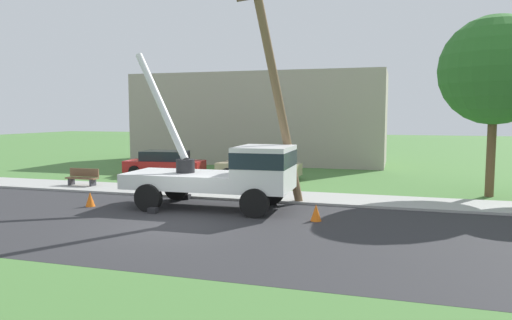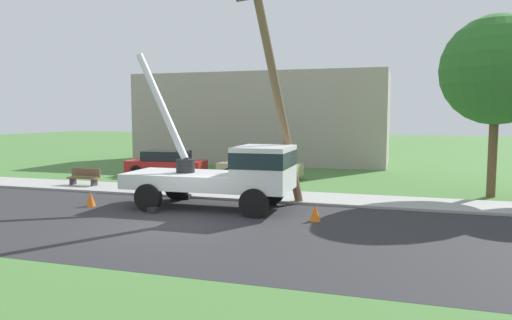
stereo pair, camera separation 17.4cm
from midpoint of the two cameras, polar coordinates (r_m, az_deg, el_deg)
ground_plane at (r=26.53m, az=1.49°, el=-2.06°), size 120.00×120.00×0.00m
road_asphalt at (r=15.45m, az=-10.35°, el=-7.60°), size 80.00×8.86×0.01m
sidewalk_strip at (r=20.58m, az=-3.11°, el=-4.11°), size 80.00×2.56×0.10m
utility_truck at (r=17.42m, az=-3.38°, el=-1.35°), size 6.82×3.21×5.98m
leaning_utility_pole at (r=17.67m, az=2.13°, el=8.76°), size 1.99×2.76×8.75m
traffic_cone_ahead at (r=15.70m, az=6.91°, el=-6.31°), size 0.36×0.36×0.56m
traffic_cone_behind at (r=19.10m, az=-19.58°, el=-4.47°), size 0.36×0.36×0.56m
parked_sedan_red at (r=27.55m, az=-11.09°, el=-0.39°), size 4.56×2.30×1.42m
parked_sedan_tan at (r=25.54m, az=0.11°, el=-0.74°), size 4.53×2.25×1.42m
park_bench at (r=24.22m, az=-20.32°, el=-2.01°), size 1.60×0.45×0.90m
roadside_tree_far at (r=22.33m, az=26.60°, el=9.59°), size 4.54×4.54×7.59m
lowrise_building_backdrop at (r=34.88m, az=0.26°, el=5.02°), size 18.00×6.00×6.40m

